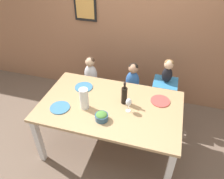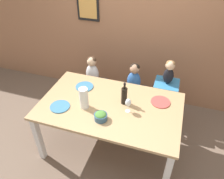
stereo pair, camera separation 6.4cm
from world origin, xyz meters
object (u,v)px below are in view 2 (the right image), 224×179
at_px(chair_far_left, 93,87).
at_px(dinner_plate_front_left, 60,106).
at_px(dinner_plate_back_left, 85,87).
at_px(wine_glass_near, 128,103).
at_px(person_child_center, 134,77).
at_px(person_baby_right, 169,71).
at_px(paper_towel_roll, 84,98).
at_px(chair_right_highchair, 165,92).
at_px(salad_bowl_large, 101,116).
at_px(chair_far_center, 133,94).
at_px(person_child_left, 92,70).
at_px(wine_bottle, 124,95).
at_px(dinner_plate_back_right, 160,102).

xyz_separation_m(chair_far_left, dinner_plate_front_left, (-0.02, -0.97, 0.37)).
bearing_deg(dinner_plate_back_left, wine_glass_near, -22.53).
height_order(person_child_center, dinner_plate_front_left, person_child_center).
xyz_separation_m(dinner_plate_front_left, dinner_plate_back_left, (0.12, 0.46, 0.00)).
relative_size(person_baby_right, paper_towel_roll, 1.30).
distance_m(chair_right_highchair, salad_bowl_large, 1.22).
bearing_deg(salad_bowl_large, chair_far_left, 117.37).
xyz_separation_m(chair_far_center, dinner_plate_back_left, (-0.57, -0.50, 0.37)).
distance_m(chair_far_left, wine_glass_near, 1.21).
relative_size(person_child_left, dinner_plate_front_left, 1.95).
height_order(person_child_left, dinner_plate_front_left, person_child_left).
xyz_separation_m(wine_bottle, dinner_plate_back_right, (0.43, 0.15, -0.11)).
relative_size(paper_towel_roll, dinner_plate_back_left, 1.13).
bearing_deg(person_child_center, salad_bowl_large, -98.15).
xyz_separation_m(person_child_center, dinner_plate_back_right, (0.45, -0.51, 0.06)).
bearing_deg(person_child_left, chair_far_left, -90.00).
relative_size(person_child_left, paper_towel_roll, 1.72).
xyz_separation_m(person_child_center, dinner_plate_back_left, (-0.57, -0.51, 0.06)).
xyz_separation_m(wine_glass_near, salad_bowl_large, (-0.25, -0.22, -0.08)).
bearing_deg(dinner_plate_front_left, person_baby_right, 39.68).
bearing_deg(dinner_plate_front_left, person_child_center, 54.64).
bearing_deg(paper_towel_roll, dinner_plate_back_left, 114.20).
height_order(chair_far_left, chair_far_center, same).
xyz_separation_m(chair_far_left, salad_bowl_large, (0.52, -1.01, 0.42)).
xyz_separation_m(chair_far_left, person_baby_right, (1.15, 0.00, 0.53)).
bearing_deg(wine_bottle, dinner_plate_back_left, 165.82).
xyz_separation_m(chair_far_left, paper_towel_roll, (0.26, -0.87, 0.50)).
relative_size(chair_far_center, person_child_center, 1.01).
height_order(person_child_center, salad_bowl_large, person_child_center).
distance_m(chair_far_left, person_baby_right, 1.27).
distance_m(salad_bowl_large, dinner_plate_back_left, 0.66).
distance_m(paper_towel_roll, salad_bowl_large, 0.31).
height_order(person_child_left, paper_towel_roll, paper_towel_roll).
height_order(person_child_left, person_child_center, same).
bearing_deg(paper_towel_roll, dinner_plate_back_right, 23.27).
height_order(chair_far_center, person_child_left, person_child_left).
height_order(paper_towel_roll, dinner_plate_back_right, paper_towel_roll).
xyz_separation_m(chair_right_highchair, wine_bottle, (-0.46, -0.66, 0.32)).
height_order(wine_bottle, paper_towel_roll, wine_bottle).
distance_m(wine_bottle, dinner_plate_back_right, 0.47).
xyz_separation_m(chair_far_center, person_baby_right, (0.48, 0.00, 0.53)).
bearing_deg(chair_far_left, wine_glass_near, -45.31).
distance_m(person_baby_right, salad_bowl_large, 1.20).
height_order(person_child_left, person_baby_right, person_baby_right).
distance_m(wine_bottle, paper_towel_roll, 0.48).
bearing_deg(wine_glass_near, chair_right_highchair, 64.75).
xyz_separation_m(person_child_left, person_baby_right, (1.15, 0.00, 0.22)).
bearing_deg(chair_far_center, dinner_plate_back_right, -48.09).
distance_m(chair_far_center, person_baby_right, 0.72).
bearing_deg(salad_bowl_large, dinner_plate_back_right, 40.17).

